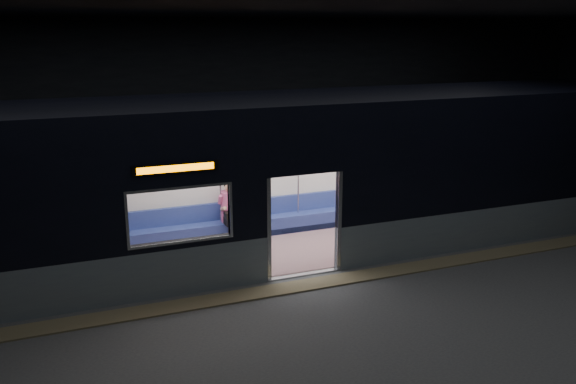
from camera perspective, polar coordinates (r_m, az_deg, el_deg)
station_floor at (r=11.29m, az=3.62°, el=-9.70°), size 24.00×14.00×0.01m
station_envelope at (r=10.30m, az=3.96°, el=9.16°), size 24.00×14.00×5.00m
tactile_strip at (r=11.73m, az=2.46°, el=-8.57°), size 22.80×0.50×0.03m
metro_car at (r=12.91m, az=-1.07°, el=2.22°), size 18.00×3.04×3.35m
passenger at (r=13.87m, az=-5.44°, el=-1.43°), size 0.44×0.71×1.36m
handbag at (r=13.69m, az=-5.36°, el=-2.16°), size 0.36×0.34×0.14m
transit_map at (r=16.47m, az=13.79°, el=3.19°), size 0.91×0.03×0.59m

